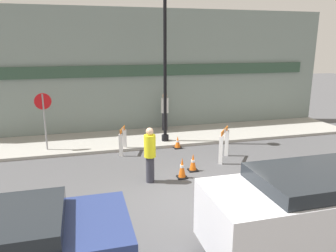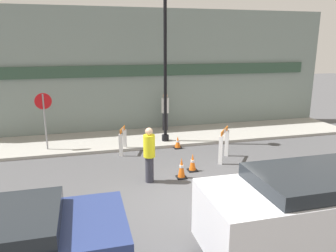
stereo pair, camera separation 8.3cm
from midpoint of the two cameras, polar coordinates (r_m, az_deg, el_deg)
ground_plane at (r=8.80m, az=5.10°, el=-12.93°), size 60.00×60.00×0.00m
sidewalk_slab at (r=14.10m, az=-3.14°, el=-2.02°), size 18.00×2.85×0.11m
storefront_facade at (r=15.05m, az=-4.48°, el=9.47°), size 18.00×0.22×5.50m
streetlamp_post at (r=12.87m, az=-0.72°, el=14.79°), size 0.44×0.44×6.35m
stop_sign at (r=12.83m, az=-20.98°, el=2.26°), size 0.60×0.11×2.14m
barricade_0 at (r=11.59m, az=9.53°, el=-2.92°), size 0.69×0.85×1.13m
barricade_1 at (r=12.26m, az=-8.07°, el=-2.40°), size 0.37×0.73×0.98m
traffic_cone_0 at (r=10.61m, az=4.15°, el=-6.38°), size 0.30×0.30×0.58m
traffic_cone_1 at (r=12.81m, az=1.50°, el=-2.89°), size 0.30×0.30×0.48m
traffic_cone_2 at (r=10.04m, az=2.23°, el=-7.35°), size 0.30×0.30×0.65m
person_worker at (r=9.57m, az=-3.42°, el=-4.76°), size 0.47×0.47×1.66m
person_pedestrian at (r=14.89m, az=-0.73°, el=2.74°), size 0.44×0.44×1.70m
parked_car_1 at (r=6.95m, az=23.69°, el=-13.00°), size 4.20×1.88×1.73m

